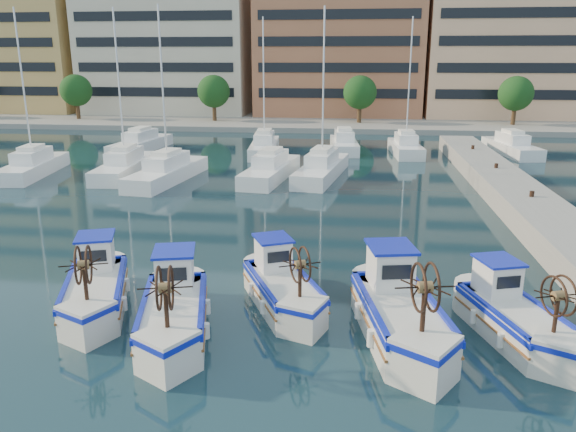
# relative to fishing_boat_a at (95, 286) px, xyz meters

# --- Properties ---
(ground) EXTENTS (300.00, 300.00, 0.00)m
(ground) POSITION_rel_fishing_boat_a_xyz_m (4.75, -0.76, -0.79)
(ground) COLOR #1A3A44
(ground) RESTS_ON ground
(quay) EXTENTS (3.00, 60.00, 1.20)m
(quay) POSITION_rel_fishing_boat_a_xyz_m (17.75, 7.24, -0.19)
(quay) COLOR gray
(quay) RESTS_ON ground
(waterfront) EXTENTS (180.00, 40.00, 25.60)m
(waterfront) POSITION_rel_fishing_boat_a_xyz_m (13.98, 64.28, 10.31)
(waterfront) COLOR gray
(waterfront) RESTS_ON ground
(yacht_marina) EXTENTS (40.20, 23.76, 11.50)m
(yacht_marina) POSITION_rel_fishing_boat_a_xyz_m (0.99, 27.04, -0.26)
(yacht_marina) COLOR white
(yacht_marina) RESTS_ON ground
(fishing_boat_a) EXTENTS (3.22, 4.74, 2.86)m
(fishing_boat_a) POSITION_rel_fishing_boat_a_xyz_m (0.00, 0.00, 0.00)
(fishing_boat_a) COLOR silver
(fishing_boat_a) RESTS_ON ground
(fishing_boat_b) EXTENTS (2.95, 4.85, 2.94)m
(fishing_boat_b) POSITION_rel_fishing_boat_a_xyz_m (3.19, -1.40, 0.02)
(fishing_boat_b) COLOR silver
(fishing_boat_b) RESTS_ON ground
(fishing_boat_c) EXTENTS (3.36, 4.50, 2.71)m
(fishing_boat_c) POSITION_rel_fishing_boat_a_xyz_m (6.21, 0.97, -0.04)
(fishing_boat_c) COLOR silver
(fishing_boat_c) RESTS_ON ground
(fishing_boat_d) EXTENTS (3.01, 5.26, 3.19)m
(fishing_boat_d) POSITION_rel_fishing_boat_a_xyz_m (10.01, -0.80, 0.09)
(fishing_boat_d) COLOR silver
(fishing_boat_d) RESTS_ON ground
(fishing_boat_e) EXTENTS (2.97, 4.48, 2.71)m
(fishing_boat_e) POSITION_rel_fishing_boat_a_xyz_m (13.42, -0.42, -0.04)
(fishing_boat_e) COLOR silver
(fishing_boat_e) RESTS_ON ground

